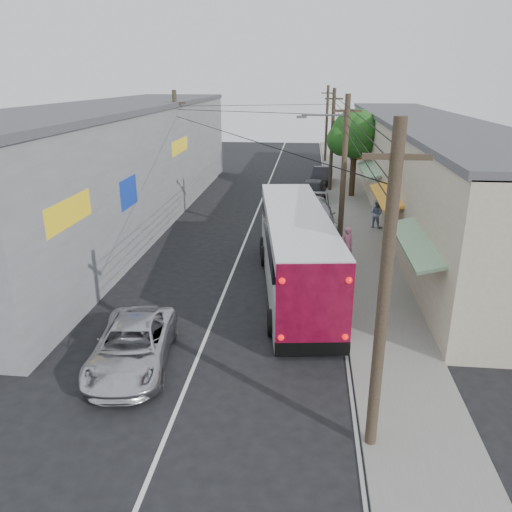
# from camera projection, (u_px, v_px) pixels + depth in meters

# --- Properties ---
(ground) EXTENTS (120.00, 120.00, 0.00)m
(ground) POSITION_uv_depth(u_px,v_px,m) (186.00, 386.00, 14.92)
(ground) COLOR black
(ground) RESTS_ON ground
(sidewalk) EXTENTS (3.00, 80.00, 0.12)m
(sidewalk) POSITION_uv_depth(u_px,v_px,m) (353.00, 216.00, 32.99)
(sidewalk) COLOR slate
(sidewalk) RESTS_ON ground
(building_right) EXTENTS (7.09, 40.00, 6.25)m
(building_right) POSITION_uv_depth(u_px,v_px,m) (422.00, 166.00, 33.38)
(building_right) COLOR beige
(building_right) RESTS_ON ground
(building_left) EXTENTS (7.20, 36.00, 7.25)m
(building_left) POSITION_uv_depth(u_px,v_px,m) (118.00, 163.00, 31.37)
(building_left) COLOR gray
(building_left) RESTS_ON ground
(utility_poles) EXTENTS (11.80, 45.28, 8.00)m
(utility_poles) POSITION_uv_depth(u_px,v_px,m) (304.00, 153.00, 32.25)
(utility_poles) COLOR #473828
(utility_poles) RESTS_ON ground
(street_tree) EXTENTS (4.40, 4.00, 6.60)m
(street_tree) POSITION_uv_depth(u_px,v_px,m) (356.00, 135.00, 37.03)
(street_tree) COLOR #3F2B19
(street_tree) RESTS_ON ground
(coach_bus) EXTENTS (3.96, 12.12, 3.43)m
(coach_bus) POSITION_uv_depth(u_px,v_px,m) (295.00, 250.00, 21.34)
(coach_bus) COLOR silver
(coach_bus) RESTS_ON ground
(jeepney) EXTENTS (2.94, 5.29, 1.40)m
(jeepney) POSITION_uv_depth(u_px,v_px,m) (132.00, 346.00, 15.81)
(jeepney) COLOR silver
(jeepney) RESTS_ON ground
(parked_suv) EXTENTS (2.92, 6.34, 1.80)m
(parked_suv) POSITION_uv_depth(u_px,v_px,m) (313.00, 215.00, 30.01)
(parked_suv) COLOR #A1A2A9
(parked_suv) RESTS_ON ground
(parked_car_mid) EXTENTS (2.20, 4.82, 1.61)m
(parked_car_mid) POSITION_uv_depth(u_px,v_px,m) (313.00, 191.00, 37.01)
(parked_car_mid) COLOR #27262C
(parked_car_mid) RESTS_ON ground
(parked_car_far) EXTENTS (2.04, 4.54, 1.44)m
(parked_car_far) POSITION_uv_depth(u_px,v_px,m) (322.00, 176.00, 43.06)
(parked_car_far) COLOR black
(parked_car_far) RESTS_ON ground
(pedestrian_near) EXTENTS (0.77, 0.64, 1.83)m
(pedestrian_near) POSITION_uv_depth(u_px,v_px,m) (347.00, 245.00, 24.24)
(pedestrian_near) COLOR pink
(pedestrian_near) RESTS_ON sidewalk
(pedestrian_far) EXTENTS (1.07, 1.01, 1.74)m
(pedestrian_far) POSITION_uv_depth(u_px,v_px,m) (376.00, 213.00, 30.08)
(pedestrian_far) COLOR #7C8AB4
(pedestrian_far) RESTS_ON sidewalk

